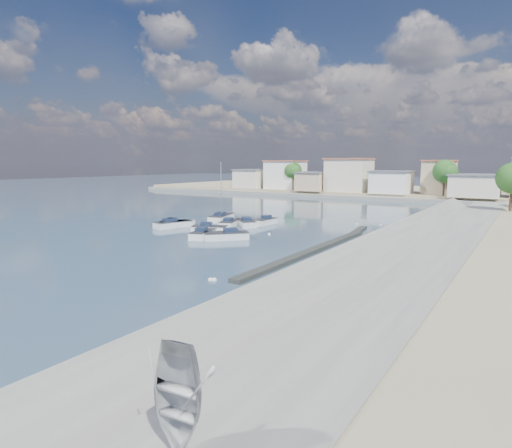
{
  "coord_description": "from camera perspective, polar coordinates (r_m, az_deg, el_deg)",
  "views": [
    {
      "loc": [
        24.67,
        -27.2,
        8.73
      ],
      "look_at": [
        -2.93,
        15.21,
        1.4
      ],
      "focal_mm": 30.0,
      "sensor_mm": 36.0,
      "label": 1
    }
  ],
  "objects": [
    {
      "name": "breakwater",
      "position": [
        44.5,
        8.89,
        -2.95
      ],
      "size": [
        2.0,
        31.02,
        0.35
      ],
      "color": "black",
      "rests_on": "ground"
    },
    {
      "name": "motorboat_h",
      "position": [
        53.95,
        -5.93,
        -0.71
      ],
      "size": [
        4.81,
        3.53,
        1.48
      ],
      "color": "white",
      "rests_on": "ground"
    },
    {
      "name": "motorboat_e",
      "position": [
        58.98,
        -10.93,
        -0.05
      ],
      "size": [
        2.92,
        5.5,
        1.48
      ],
      "color": "white",
      "rests_on": "ground"
    },
    {
      "name": "ground",
      "position": [
        72.12,
        12.81,
        1.08
      ],
      "size": [
        400.0,
        400.0,
        0.0
      ],
      "primitive_type": "plane",
      "color": "#2B3F57",
      "rests_on": "ground"
    },
    {
      "name": "motorboat_g",
      "position": [
        60.17,
        1.04,
        0.26
      ],
      "size": [
        1.82,
        4.95,
        1.48
      ],
      "color": "white",
      "rests_on": "ground"
    },
    {
      "name": "motorboat_b",
      "position": [
        59.23,
        -10.46,
        -0.0
      ],
      "size": [
        3.9,
        4.66,
        1.48
      ],
      "color": "white",
      "rests_on": "ground"
    },
    {
      "name": "motorboat_c",
      "position": [
        59.36,
        -1.46,
        0.15
      ],
      "size": [
        4.94,
        4.69,
        1.48
      ],
      "color": "white",
      "rests_on": "ground"
    },
    {
      "name": "far_shore_land",
      "position": [
        121.99,
        21.37,
        3.9
      ],
      "size": [
        160.0,
        40.0,
        1.4
      ],
      "primitive_type": "cube",
      "color": "gray",
      "rests_on": "ground"
    },
    {
      "name": "motorboat_f",
      "position": [
        58.78,
        -3.5,
        0.06
      ],
      "size": [
        3.23,
        5.02,
        1.48
      ],
      "color": "white",
      "rests_on": "ground"
    },
    {
      "name": "far_shore_quay",
      "position": [
        101.6,
        18.92,
        3.09
      ],
      "size": [
        160.0,
        2.5,
        0.8
      ],
      "primitive_type": "cube",
      "color": "slate",
      "rests_on": "ground"
    },
    {
      "name": "sailboat",
      "position": [
        65.49,
        -4.54,
        0.92
      ],
      "size": [
        3.88,
        6.91,
        9.0
      ],
      "color": "white",
      "rests_on": "ground"
    },
    {
      "name": "far_town",
      "position": [
        105.12,
        25.53,
        5.37
      ],
      "size": [
        113.01,
        12.8,
        8.35
      ],
      "color": "beige",
      "rests_on": "far_shore_land"
    },
    {
      "name": "overturned_dinghy",
      "position": [
        11.64,
        -10.39,
        -26.81
      ],
      "size": [
        3.0,
        1.65,
        0.54
      ],
      "primitive_type": "imported",
      "rotation": [
        3.14,
        0.0,
        0.11
      ],
      "color": "#A5A8AD",
      "rests_on": "seawall_walkway"
    },
    {
      "name": "motorboat_d",
      "position": [
        48.9,
        -4.35,
        -1.62
      ],
      "size": [
        5.02,
        5.03,
        1.48
      ],
      "color": "white",
      "rests_on": "ground"
    },
    {
      "name": "mooring_buoys",
      "position": [
        47.41,
        8.55,
        -2.4
      ],
      "size": [
        15.3,
        35.04,
        0.36
      ],
      "color": "white",
      "rests_on": "ground"
    },
    {
      "name": "motorboat_a",
      "position": [
        50.44,
        -7.01,
        -1.35
      ],
      "size": [
        3.04,
        5.02,
        1.48
      ],
      "color": "white",
      "rests_on": "ground"
    },
    {
      "name": "seawall_walkway",
      "position": [
        41.42,
        23.91,
        -3.37
      ],
      "size": [
        5.0,
        90.0,
        1.8
      ],
      "primitive_type": "cube",
      "color": "slate",
      "rests_on": "ground"
    },
    {
      "name": "shore_trees",
      "position": [
        96.74,
        23.47,
        6.08
      ],
      "size": [
        74.56,
        38.32,
        7.92
      ],
      "color": "#38281E",
      "rests_on": "ground"
    }
  ]
}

